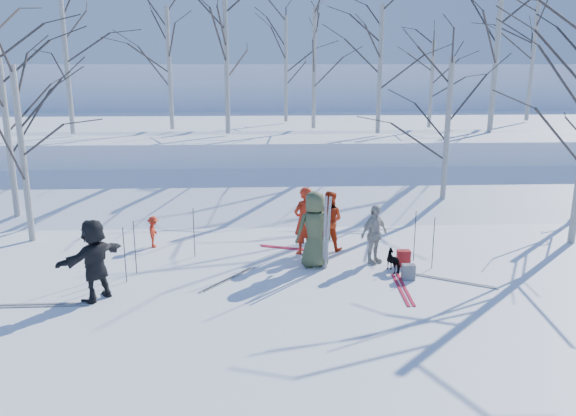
{
  "coord_description": "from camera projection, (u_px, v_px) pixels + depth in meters",
  "views": [
    {
      "loc": [
        -0.71,
        -12.84,
        4.98
      ],
      "look_at": [
        0.0,
        1.5,
        1.3
      ],
      "focal_mm": 35.0,
      "sensor_mm": 36.0,
      "label": 1
    }
  ],
  "objects": [
    {
      "name": "snow_plateau",
      "position": [
        274.0,
        141.0,
        29.89
      ],
      "size": [
        70.0,
        18.0,
        2.2
      ],
      "primitive_type": "cube",
      "color": "white",
      "rests_on": "ground"
    },
    {
      "name": "skier_red_north",
      "position": [
        304.0,
        221.0,
        15.05
      ],
      "size": [
        0.8,
        0.73,
        1.83
      ],
      "primitive_type": "imported",
      "rotation": [
        0.0,
        0.0,
        3.72
      ],
      "color": "red",
      "rests_on": "ground"
    },
    {
      "name": "ski_pole_f",
      "position": [
        433.0,
        243.0,
        13.95
      ],
      "size": [
        0.02,
        0.02,
        1.34
      ],
      "primitive_type": "cylinder",
      "color": "black",
      "rests_on": "ground"
    },
    {
      "name": "skier_grey_west",
      "position": [
        95.0,
        260.0,
        12.06
      ],
      "size": [
        1.4,
        1.68,
        1.81
      ],
      "primitive_type": "imported",
      "rotation": [
        0.0,
        0.0,
        4.1
      ],
      "color": "black",
      "rests_on": "ground"
    },
    {
      "name": "skier_olive_center",
      "position": [
        315.0,
        229.0,
        14.04
      ],
      "size": [
        1.07,
        0.83,
        1.95
      ],
      "primitive_type": "imported",
      "rotation": [
        0.0,
        0.0,
        3.39
      ],
      "color": "#475131",
      "rests_on": "ground"
    },
    {
      "name": "backpack_grey",
      "position": [
        408.0,
        272.0,
        13.33
      ],
      "size": [
        0.3,
        0.2,
        0.38
      ],
      "primitive_type": "cube",
      "color": "slate",
      "rests_on": "ground"
    },
    {
      "name": "birch_plateau_h",
      "position": [
        67.0,
        63.0,
        22.5
      ],
      "size": [
        4.59,
        4.59,
        5.7
      ],
      "primitive_type": null,
      "color": "silver",
      "rests_on": "snow_plateau"
    },
    {
      "name": "upright_ski_left",
      "position": [
        325.0,
        233.0,
        13.84
      ],
      "size": [
        0.09,
        0.16,
        1.9
      ],
      "primitive_type": "cube",
      "rotation": [
        0.07,
        0.0,
        0.16
      ],
      "color": "silver",
      "rests_on": "ground"
    },
    {
      "name": "ski_pair_d",
      "position": [
        44.0,
        305.0,
        11.94
      ],
      "size": [
        0.23,
        1.9,
        0.02
      ],
      "primitive_type": null,
      "rotation": [
        0.0,
        0.0,
        1.58
      ],
      "color": "silver",
      "rests_on": "ground"
    },
    {
      "name": "skier_cream_east",
      "position": [
        374.0,
        234.0,
        14.33
      ],
      "size": [
        0.95,
        0.84,
        1.54
      ],
      "primitive_type": "imported",
      "rotation": [
        0.0,
        0.0,
        0.63
      ],
      "color": "beige",
      "rests_on": "ground"
    },
    {
      "name": "ski_pair_c",
      "position": [
        403.0,
        289.0,
        12.78
      ],
      "size": [
        0.37,
        1.92,
        0.02
      ],
      "primitive_type": null,
      "rotation": [
        0.0,
        0.0,
        -0.05
      ],
      "color": "#B41931",
      "rests_on": "ground"
    },
    {
      "name": "birch_plateau_g",
      "position": [
        533.0,
        56.0,
        28.01
      ],
      "size": [
        5.06,
        5.06,
        6.38
      ],
      "primitive_type": null,
      "color": "silver",
      "rests_on": "snow_plateau"
    },
    {
      "name": "birch_plateau_b",
      "position": [
        431.0,
        84.0,
        25.11
      ],
      "size": [
        3.28,
        3.28,
        3.83
      ],
      "primitive_type": null,
      "color": "silver",
      "rests_on": "snow_plateau"
    },
    {
      "name": "ground",
      "position": [
        291.0,
        275.0,
        13.69
      ],
      "size": [
        120.0,
        120.0,
        0.0
      ],
      "primitive_type": "plane",
      "color": "white",
      "rests_on": "ground"
    },
    {
      "name": "birch_plateau_f",
      "position": [
        286.0,
        70.0,
        27.65
      ],
      "size": [
        4.15,
        4.15,
        5.07
      ],
      "primitive_type": null,
      "color": "silver",
      "rests_on": "snow_plateau"
    },
    {
      "name": "ski_pole_c",
      "position": [
        415.0,
        236.0,
        14.53
      ],
      "size": [
        0.02,
        0.02,
        1.34
      ],
      "primitive_type": "cylinder",
      "color": "black",
      "rests_on": "ground"
    },
    {
      "name": "ski_pole_a",
      "position": [
        125.0,
        255.0,
        13.08
      ],
      "size": [
        0.02,
        0.02,
        1.34
      ],
      "primitive_type": "cylinder",
      "color": "black",
      "rests_on": "ground"
    },
    {
      "name": "birch_edge_e",
      "position": [
        447.0,
        137.0,
        18.87
      ],
      "size": [
        4.26,
        4.26,
        5.23
      ],
      "primitive_type": null,
      "color": "silver",
      "rests_on": "ground"
    },
    {
      "name": "ski_pole_b",
      "position": [
        304.0,
        221.0,
        15.94
      ],
      "size": [
        0.02,
        0.02,
        1.34
      ],
      "primitive_type": "cylinder",
      "color": "black",
      "rests_on": "ground"
    },
    {
      "name": "skier_redor_behind",
      "position": [
        329.0,
        221.0,
        15.39
      ],
      "size": [
        0.98,
        0.89,
        1.65
      ],
      "primitive_type": "imported",
      "rotation": [
        0.0,
        0.0,
        2.75
      ],
      "color": "#BA2D0E",
      "rests_on": "ground"
    },
    {
      "name": "ski_pair_a",
      "position": [
        228.0,
        279.0,
        13.38
      ],
      "size": [
        2.02,
        2.09,
        0.02
      ],
      "primitive_type": null,
      "rotation": [
        0.0,
        0.0,
        -0.64
      ],
      "color": "silver",
      "rests_on": "ground"
    },
    {
      "name": "birch_plateau_e",
      "position": [
        169.0,
        69.0,
        24.24
      ],
      "size": [
        4.21,
        4.21,
        5.16
      ],
      "primitive_type": null,
      "color": "silver",
      "rests_on": "snow_plateau"
    },
    {
      "name": "skier_red_seated",
      "position": [
        154.0,
        232.0,
        15.67
      ],
      "size": [
        0.35,
        0.58,
        0.89
      ],
      "primitive_type": "imported",
      "rotation": [
        0.0,
        0.0,
        1.6
      ],
      "color": "red",
      "rests_on": "ground"
    },
    {
      "name": "ski_pole_h",
      "position": [
        135.0,
        247.0,
        13.62
      ],
      "size": [
        0.02,
        0.02,
        1.34
      ],
      "primitive_type": "cylinder",
      "color": "black",
      "rests_on": "ground"
    },
    {
      "name": "ski_pole_d",
      "position": [
        310.0,
        219.0,
        16.15
      ],
      "size": [
        0.02,
        0.02,
        1.34
      ],
      "primitive_type": "cylinder",
      "color": "black",
      "rests_on": "ground"
    },
    {
      "name": "snow_ramp",
      "position": [
        281.0,
        201.0,
        20.43
      ],
      "size": [
        70.0,
        9.49,
        4.12
      ],
      "primitive_type": "cube",
      "rotation": [
        0.3,
        0.0,
        0.0
      ],
      "color": "white",
      "rests_on": "ground"
    },
    {
      "name": "ski_pair_e",
      "position": [
        293.0,
        249.0,
        15.6
      ],
      "size": [
        1.42,
        2.03,
        0.02
      ],
      "primitive_type": null,
      "rotation": [
        0.0,
        0.0,
        1.22
      ],
      "color": "#B41931",
      "rests_on": "ground"
    },
    {
      "name": "dog",
      "position": [
        395.0,
        261.0,
        13.87
      ],
      "size": [
        0.49,
        0.7,
        0.54
      ],
      "primitive_type": "imported",
      "rotation": [
        0.0,
        0.0,
        3.5
      ],
      "color": "black",
      "rests_on": "ground"
    },
    {
      "name": "ski_pair_b",
      "position": [
        454.0,
        281.0,
        13.27
      ],
      "size": [
        1.86,
        2.07,
        0.02
      ],
      "primitive_type": null,
      "rotation": [
        0.0,
        0.0,
        1.04
      ],
      "color": "silver",
      "rests_on": "ground"
    },
    {
      "name": "birch_edge_d",
      "position": [
        7.0,
        127.0,
        17.36
      ],
      "size": [
        4.95,
        4.95,
        6.22
      ],
      "primitive_type": null,
      "color": "silver",
      "rests_on": "ground"
    },
    {
      "name": "birch_plateau_i",
      "position": [
        226.0,
        54.0,
        22.6
      ],
      "size": [
        5.04,
        5.04,
        6.35
      ],
      "primitive_type": null,
      "color": "silver",
      "rests_on": "snow_plateau"
    },
    {
      "name": "birch_plateau_d",
      "position": [
        380.0,
        70.0,
        22.78
      ],
      "size": [
        4.18,
        4.18,
        5.11
      ],
      "primitive_type": null,
      "color": "silver",
      "rests_on": "snow_plateau"
    },
    {
      "name": "birch_plateau_a",
      "position": [
        314.0,
        69.0,
        24.62
      ],
      "size": [
        4.21,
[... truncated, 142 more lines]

